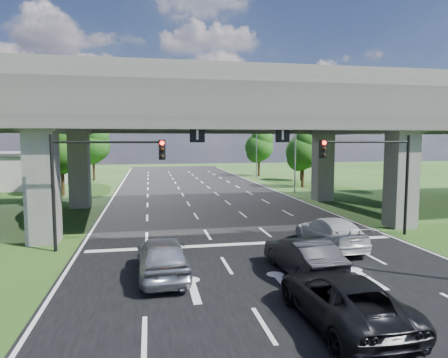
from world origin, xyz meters
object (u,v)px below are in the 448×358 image
object	(u,v)px
car_white	(330,232)
signal_left	(97,170)
signal_right	(375,166)
car_trailing	(343,299)
streetlight_far	(292,139)
car_silver	(162,256)
streetlight_beyond	(254,139)
car_dark	(303,256)

from	to	relation	value
car_white	signal_left	bearing A→B (deg)	-10.01
signal_right	car_trailing	size ratio (longest dim) A/B	1.08
signal_right	car_trailing	xyz separation A→B (m)	(-7.19, -10.26, -3.39)
signal_right	streetlight_far	bearing A→B (deg)	83.53
car_silver	streetlight_far	bearing A→B (deg)	-123.18
streetlight_beyond	car_trailing	bearing A→B (deg)	-101.54
car_trailing	car_silver	bearing A→B (deg)	-45.90
car_dark	car_white	bearing A→B (deg)	-133.61
streetlight_far	car_trailing	bearing A→B (deg)	-107.33
streetlight_far	car_trailing	world-z (taller)	streetlight_far
signal_right	car_dark	size ratio (longest dim) A/B	1.24
signal_left	car_white	xyz separation A→B (m)	(12.03, -1.89, -3.37)
signal_left	car_white	size ratio (longest dim) A/B	1.10
car_silver	signal_left	bearing A→B (deg)	-60.24
streetlight_beyond	car_silver	xyz separation A→B (m)	(-14.80, -40.99, -4.96)
car_trailing	car_dark	bearing A→B (deg)	-97.40
streetlight_beyond	car_white	bearing A→B (deg)	-98.83
streetlight_beyond	car_silver	world-z (taller)	streetlight_beyond
signal_left	signal_right	bearing A→B (deg)	0.00
signal_right	car_silver	xyz separation A→B (m)	(-12.53, -4.93, -3.30)
signal_right	car_white	distance (m)	5.29
car_silver	car_white	xyz separation A→B (m)	(8.91, 3.04, -0.07)
signal_right	car_silver	bearing A→B (deg)	-158.51
streetlight_far	car_white	bearing A→B (deg)	-105.03
signal_left	car_silver	xyz separation A→B (m)	(3.12, -4.93, -3.30)
car_silver	car_trailing	bearing A→B (deg)	132.55
streetlight_beyond	car_white	world-z (taller)	streetlight_beyond
car_silver	car_white	world-z (taller)	car_silver
signal_left	car_trailing	xyz separation A→B (m)	(8.46, -10.26, -3.39)
streetlight_far	car_silver	bearing A→B (deg)	-120.64
signal_right	car_trailing	distance (m)	12.98
car_trailing	car_white	bearing A→B (deg)	-114.06
signal_right	streetlight_beyond	size ratio (longest dim) A/B	0.60
signal_right	streetlight_beyond	world-z (taller)	streetlight_beyond
streetlight_beyond	car_trailing	size ratio (longest dim) A/B	1.80
signal_left	streetlight_far	distance (m)	26.95
car_white	car_trailing	world-z (taller)	car_white
streetlight_beyond	car_trailing	distance (m)	47.54
car_white	car_trailing	size ratio (longest dim) A/B	0.98
signal_right	streetlight_beyond	xyz separation A→B (m)	(2.27, 36.06, 1.66)
signal_left	streetlight_far	world-z (taller)	streetlight_far
signal_left	car_dark	bearing A→B (deg)	-32.39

